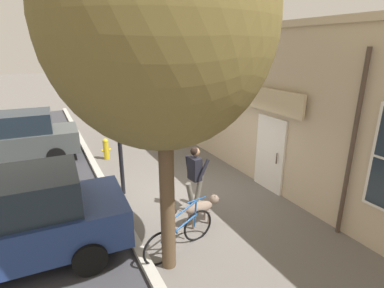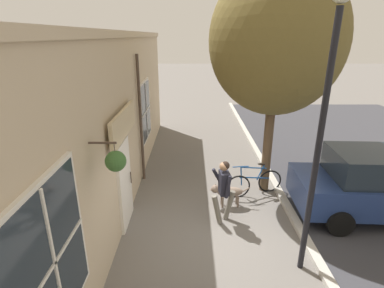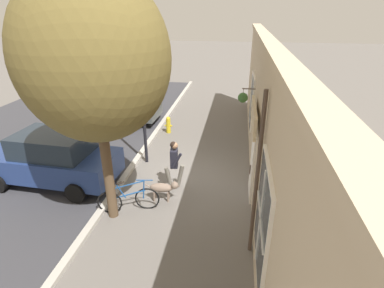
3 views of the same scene
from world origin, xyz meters
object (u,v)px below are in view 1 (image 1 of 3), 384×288
object	(u,v)px
pedestrian_walking	(195,173)
fire_hydrant	(106,149)
street_lamp	(114,71)
leaning_bicycle	(180,234)
parked_car_nearest_curb	(13,138)
parked_car_mid_block	(7,222)
street_tree_by_curb	(160,29)
dog_on_leash	(202,207)

from	to	relation	value
pedestrian_walking	fire_hydrant	world-z (taller)	pedestrian_walking
street_lamp	pedestrian_walking	bearing A→B (deg)	131.69
leaning_bicycle	parked_car_nearest_curb	distance (m)	7.68
parked_car_nearest_curb	fire_hydrant	bearing A→B (deg)	158.36
parked_car_nearest_curb	leaning_bicycle	bearing A→B (deg)	113.77
parked_car_nearest_curb	fire_hydrant	xyz separation A→B (m)	(-2.88, 1.14, -0.48)
parked_car_mid_block	street_tree_by_curb	bearing A→B (deg)	152.24
street_lamp	parked_car_mid_block	bearing A→B (deg)	35.90
parked_car_mid_block	leaning_bicycle	bearing A→B (deg)	159.53
street_tree_by_curb	fire_hydrant	size ratio (longest dim) A/B	8.04
parked_car_mid_block	street_lamp	size ratio (longest dim) A/B	0.85
dog_on_leash	parked_car_nearest_curb	distance (m)	7.50
pedestrian_walking	street_lamp	distance (m)	3.18
dog_on_leash	leaning_bicycle	distance (m)	1.07
street_lamp	fire_hydrant	distance (m)	4.15
parked_car_nearest_curb	fire_hydrant	size ratio (longest dim) A/B	5.69
street_tree_by_curb	street_lamp	distance (m)	3.29
street_tree_by_curb	leaning_bicycle	world-z (taller)	street_tree_by_curb
parked_car_mid_block	fire_hydrant	size ratio (longest dim) A/B	5.69
dog_on_leash	street_lamp	xyz separation A→B (m)	(1.22, -2.29, 2.90)
pedestrian_walking	parked_car_nearest_curb	size ratio (longest dim) A/B	0.37
street_lamp	dog_on_leash	bearing A→B (deg)	118.07
street_tree_by_curb	leaning_bicycle	bearing A→B (deg)	-147.32
pedestrian_walking	leaning_bicycle	xyz separation A→B (m)	(1.04, 1.36, -0.59)
parked_car_nearest_curb	parked_car_mid_block	bearing A→B (deg)	91.58
parked_car_nearest_curb	street_tree_by_curb	bearing A→B (deg)	110.44
pedestrian_walking	street_tree_by_curb	world-z (taller)	street_tree_by_curb
pedestrian_walking	parked_car_mid_block	world-z (taller)	parked_car_mid_block
parked_car_nearest_curb	parked_car_mid_block	size ratio (longest dim) A/B	1.00
leaning_bicycle	fire_hydrant	world-z (taller)	leaning_bicycle
parked_car_nearest_curb	dog_on_leash	bearing A→B (deg)	121.74
leaning_bicycle	street_lamp	xyz separation A→B (m)	(0.37, -2.94, 2.95)
dog_on_leash	parked_car_nearest_curb	bearing A→B (deg)	-58.26
pedestrian_walking	dog_on_leash	distance (m)	0.91
parked_car_nearest_curb	fire_hydrant	distance (m)	3.13
street_tree_by_curb	dog_on_leash	bearing A→B (deg)	-144.01
street_tree_by_curb	parked_car_mid_block	distance (m)	4.35
leaning_bicycle	parked_car_nearest_curb	bearing A→B (deg)	-66.23
street_tree_by_curb	parked_car_nearest_curb	world-z (taller)	street_tree_by_curb
pedestrian_walking	leaning_bicycle	distance (m)	1.81
pedestrian_walking	street_lamp	xyz separation A→B (m)	(1.41, -1.58, 2.36)
street_tree_by_curb	fire_hydrant	world-z (taller)	street_tree_by_curb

